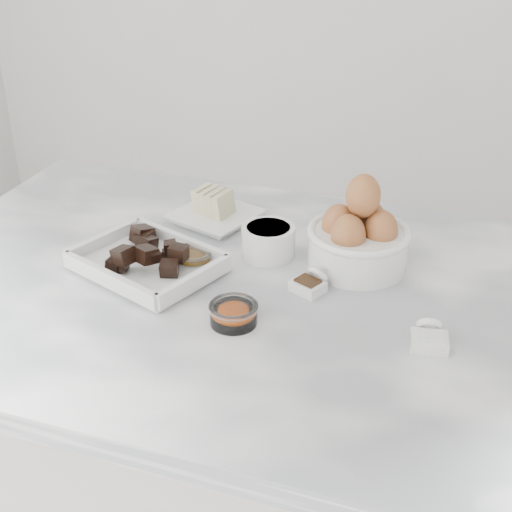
{
  "coord_description": "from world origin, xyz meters",
  "views": [
    {
      "loc": [
        0.36,
        -0.96,
        1.56
      ],
      "look_at": [
        0.02,
        0.03,
        0.98
      ],
      "focal_mm": 50.0,
      "sensor_mm": 36.0,
      "label": 1
    }
  ],
  "objects": [
    {
      "name": "cabinet",
      "position": [
        0.0,
        0.0,
        0.45
      ],
      "size": [
        1.1,
        0.7,
        0.9
      ],
      "primitive_type": "cube",
      "color": "beige",
      "rests_on": "ground"
    },
    {
      "name": "marble_slab",
      "position": [
        0.0,
        0.0,
        0.92
      ],
      "size": [
        1.2,
        0.8,
        0.04
      ],
      "primitive_type": "cube",
      "color": "white",
      "rests_on": "cabinet"
    },
    {
      "name": "chocolate_dish",
      "position": [
        -0.16,
        -0.01,
        0.96
      ],
      "size": [
        0.29,
        0.25,
        0.06
      ],
      "color": "white",
      "rests_on": "marble_slab"
    },
    {
      "name": "butter_plate",
      "position": [
        -0.13,
        0.22,
        0.96
      ],
      "size": [
        0.19,
        0.19,
        0.06
      ],
      "color": "white",
      "rests_on": "marble_slab"
    },
    {
      "name": "sugar_ramekin",
      "position": [
        0.02,
        0.11,
        0.97
      ],
      "size": [
        0.1,
        0.1,
        0.06
      ],
      "color": "white",
      "rests_on": "marble_slab"
    },
    {
      "name": "egg_bowl",
      "position": [
        0.17,
        0.12,
        1.0
      ],
      "size": [
        0.18,
        0.18,
        0.17
      ],
      "color": "white",
      "rests_on": "marble_slab"
    },
    {
      "name": "honey_bowl",
      "position": [
        -0.1,
        0.03,
        0.96
      ],
      "size": [
        0.07,
        0.07,
        0.03
      ],
      "color": "white",
      "rests_on": "marble_slab"
    },
    {
      "name": "zest_bowl",
      "position": [
        0.03,
        -0.11,
        0.96
      ],
      "size": [
        0.08,
        0.08,
        0.03
      ],
      "color": "white",
      "rests_on": "marble_slab"
    },
    {
      "name": "vanilla_spoon",
      "position": [
        0.12,
        0.02,
        0.95
      ],
      "size": [
        0.07,
        0.07,
        0.04
      ],
      "color": "white",
      "rests_on": "marble_slab"
    },
    {
      "name": "salt_spoon",
      "position": [
        0.32,
        -0.07,
        0.95
      ],
      "size": [
        0.06,
        0.07,
        0.04
      ],
      "color": "white",
      "rests_on": "marble_slab"
    }
  ]
}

